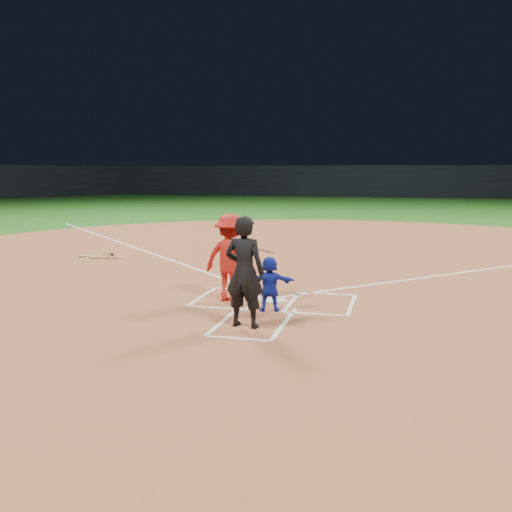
% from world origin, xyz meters
% --- Properties ---
extents(ground, '(120.00, 120.00, 0.00)m').
position_xyz_m(ground, '(0.00, 0.00, 0.00)').
color(ground, '#185014').
rests_on(ground, ground).
extents(home_plate_dirt, '(28.00, 28.00, 0.01)m').
position_xyz_m(home_plate_dirt, '(0.00, 6.00, 0.01)').
color(home_plate_dirt, brown).
rests_on(home_plate_dirt, ground).
extents(stadium_wall_far, '(80.00, 1.20, 3.20)m').
position_xyz_m(stadium_wall_far, '(0.00, 48.00, 1.60)').
color(stadium_wall_far, black).
rests_on(stadium_wall_far, ground).
extents(home_plate, '(0.60, 0.60, 0.02)m').
position_xyz_m(home_plate, '(0.00, 0.00, 0.02)').
color(home_plate, silver).
rests_on(home_plate, home_plate_dirt).
extents(on_deck_circle, '(1.70, 1.70, 0.01)m').
position_xyz_m(on_deck_circle, '(-6.62, 4.53, 0.02)').
color(on_deck_circle, brown).
rests_on(on_deck_circle, home_plate_dirt).
extents(on_deck_logo, '(0.80, 0.80, 0.00)m').
position_xyz_m(on_deck_logo, '(-6.62, 4.53, 0.02)').
color(on_deck_logo, yellow).
rests_on(on_deck_logo, on_deck_circle).
extents(on_deck_bat_a, '(0.61, 0.67, 0.06)m').
position_xyz_m(on_deck_bat_a, '(-6.47, 4.78, 0.05)').
color(on_deck_bat_a, olive).
rests_on(on_deck_bat_a, on_deck_circle).
extents(on_deck_bat_b, '(0.81, 0.36, 0.06)m').
position_xyz_m(on_deck_bat_b, '(-6.82, 4.43, 0.05)').
color(on_deck_bat_b, olive).
rests_on(on_deck_bat_b, on_deck_circle).
extents(on_deck_bat_c, '(0.81, 0.34, 0.06)m').
position_xyz_m(on_deck_bat_c, '(-6.32, 4.23, 0.05)').
color(on_deck_bat_c, '#9C6539').
rests_on(on_deck_bat_c, on_deck_circle).
extents(bat_weight_donut, '(0.19, 0.19, 0.05)m').
position_xyz_m(bat_weight_donut, '(-6.42, 4.93, 0.05)').
color(bat_weight_donut, black).
rests_on(bat_weight_donut, on_deck_circle).
extents(catcher, '(1.04, 0.57, 1.07)m').
position_xyz_m(catcher, '(0.09, -0.87, 0.55)').
color(catcher, '#1424A5').
rests_on(catcher, home_plate_dirt).
extents(umpire, '(0.76, 0.55, 1.94)m').
position_xyz_m(umpire, '(-0.08, -2.08, 0.98)').
color(umpire, black).
rests_on(umpire, home_plate_dirt).
extents(chalk_markings, '(28.35, 17.32, 0.01)m').
position_xyz_m(chalk_markings, '(0.00, 5.29, 0.01)').
color(chalk_markings, white).
rests_on(chalk_markings, home_plate_dirt).
extents(batter_at_plate, '(1.57, 0.92, 1.81)m').
position_xyz_m(batter_at_plate, '(-0.89, -0.23, 0.92)').
color(batter_at_plate, '#A51812').
rests_on(batter_at_plate, home_plate_dirt).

